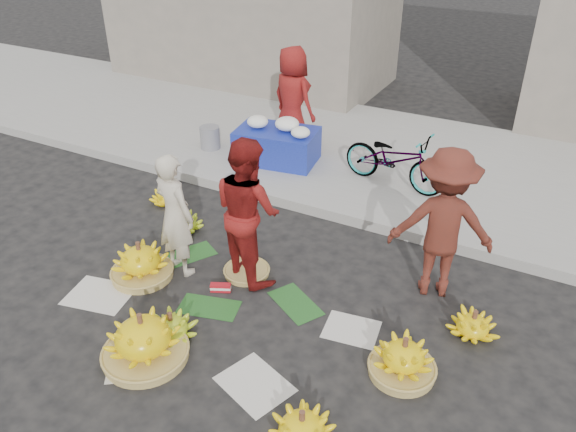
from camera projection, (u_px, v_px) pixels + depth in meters
The scene contains 22 objects.
ground at pixel (227, 300), 6.19m from camera, with size 80.00×80.00×0.00m, color black.
curb at pixel (314, 207), 7.82m from camera, with size 40.00×0.25×0.15m, color gray.
sidewalk at pixel (368, 153), 9.42m from camera, with size 40.00×4.00×0.12m, color gray.
newspaper_scatter at pixel (182, 345), 5.58m from camera, with size 3.20×1.80×0.00m, color silver, non-canonical shape.
banana_leaves at pixel (229, 287), 6.38m from camera, with size 2.00×1.00×0.00m, color #1B511C, non-canonical shape.
banana_bunch_0 at pixel (141, 262), 6.45m from camera, with size 0.77×0.77×0.48m.
banana_bunch_1 at pixel (171, 327), 5.63m from camera, with size 0.55×0.55×0.30m.
banana_bunch_2 at pixel (143, 339), 5.32m from camera, with size 0.82×0.82×0.54m.
banana_bunch_3 at pixel (302, 428), 4.55m from camera, with size 0.61×0.61×0.34m.
banana_bunch_4 at pixel (403, 359), 5.17m from camera, with size 0.62×0.62×0.43m.
banana_bunch_5 at pixel (473, 325), 5.66m from camera, with size 0.47×0.47×0.30m.
banana_bunch_6 at pixel (184, 223), 7.34m from camera, with size 0.56×0.56×0.30m.
banana_bunch_7 at pixel (166, 197), 8.00m from camera, with size 0.43×0.43×0.26m.
basket_spare at pixel (247, 272), 6.59m from camera, with size 0.52×0.52×0.06m, color #A68945.
incense_stack at pixel (221, 288), 6.29m from camera, with size 0.23×0.07×0.09m, color red.
vendor_cream at pixel (175, 215), 6.31m from camera, with size 0.54×0.36×1.49m, color beige.
vendor_red at pixel (248, 210), 6.18m from camera, with size 0.83×0.65×1.71m, color maroon.
man_striped at pixel (443, 224), 5.92m from camera, with size 1.11×0.64×1.72m, color #9D2F1C.
flower_table at pixel (277, 143), 8.87m from camera, with size 1.35×0.96×0.73m.
grey_bucket at pixel (210, 137), 9.36m from camera, with size 0.33×0.33×0.37m, color slate.
flower_vendor at pixel (293, 99), 9.06m from camera, with size 0.82×0.54×1.68m, color maroon.
bicycle at pixel (395, 159), 8.08m from camera, with size 1.59×0.55×0.83m, color gray.
Camera 1 is at (2.88, -3.96, 3.96)m, focal length 35.00 mm.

